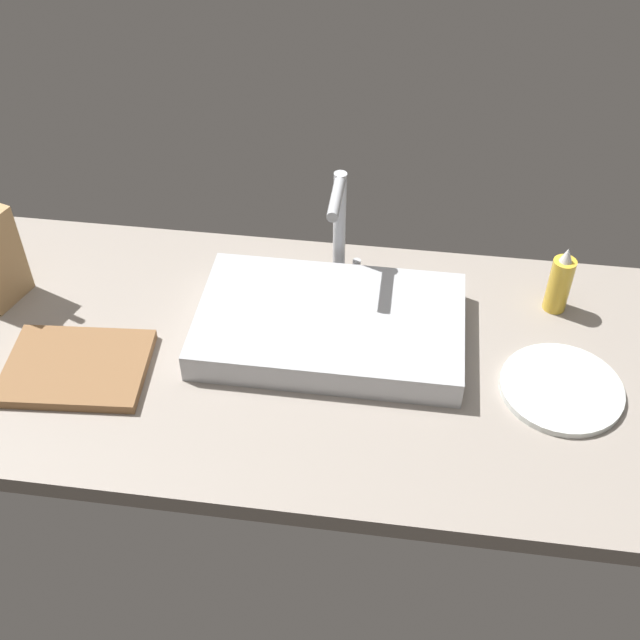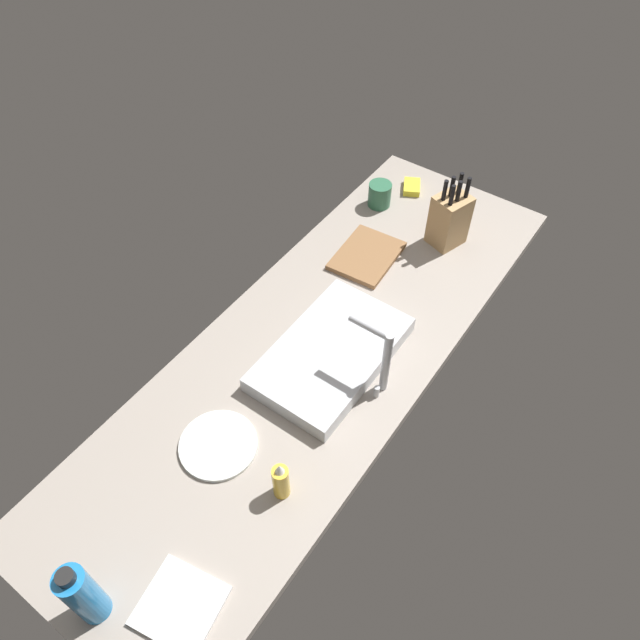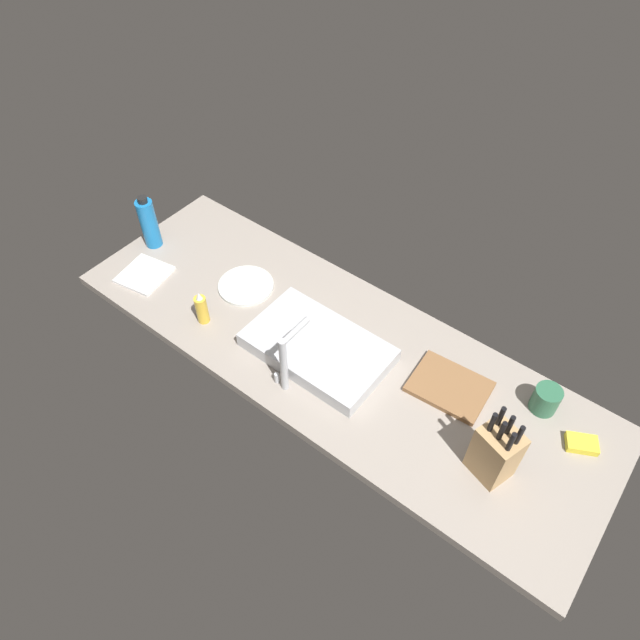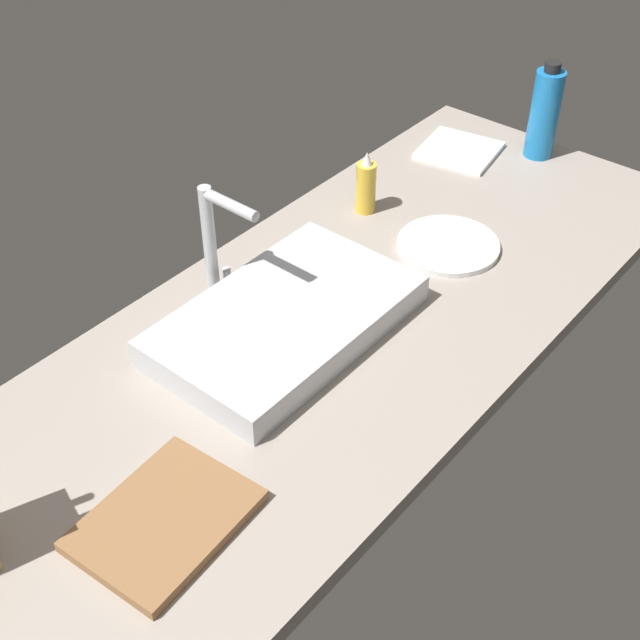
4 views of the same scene
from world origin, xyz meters
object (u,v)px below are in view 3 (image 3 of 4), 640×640
at_px(soap_bottle, 202,309).
at_px(dish_sponge, 582,444).
at_px(faucet, 286,358).
at_px(knife_block, 496,452).
at_px(dinner_plate, 246,286).
at_px(water_bottle, 149,223).
at_px(sink_basin, 318,347).
at_px(cutting_board, 449,387).
at_px(coffee_mug, 546,399).
at_px(dish_towel, 144,275).

xyz_separation_m(soap_bottle, dish_sponge, (-1.24, -0.34, -0.05)).
distance_m(faucet, knife_block, 0.66).
bearing_deg(dinner_plate, water_bottle, 6.01).
height_order(sink_basin, faucet, faucet).
bearing_deg(cutting_board, water_bottle, 5.05).
bearing_deg(soap_bottle, water_bottle, -20.17).
relative_size(knife_block, cutting_board, 1.08).
xyz_separation_m(water_bottle, dish_sponge, (-1.68, -0.17, -0.09)).
xyz_separation_m(cutting_board, soap_bottle, (0.83, 0.28, 0.05)).
height_order(dinner_plate, coffee_mug, coffee_mug).
bearing_deg(dish_towel, sink_basin, -171.30).
xyz_separation_m(dinner_plate, dish_sponge, (-1.23, -0.13, 0.01)).
bearing_deg(dish_towel, knife_block, -176.63).
height_order(faucet, knife_block, knife_block).
bearing_deg(sink_basin, knife_block, 177.18).
relative_size(faucet, dish_towel, 1.37).
relative_size(soap_bottle, dinner_plate, 0.67).
distance_m(sink_basin, dinner_plate, 0.41).
bearing_deg(coffee_mug, dinner_plate, 9.39).
height_order(knife_block, dinner_plate, knife_block).
bearing_deg(knife_block, dish_sponge, -110.11).
xyz_separation_m(faucet, dinner_plate, (0.41, -0.24, -0.13)).
xyz_separation_m(sink_basin, faucet, (-0.00, 0.16, 0.11)).
xyz_separation_m(water_bottle, dinner_plate, (-0.45, -0.05, -0.10)).
xyz_separation_m(dish_towel, coffee_mug, (-1.43, -0.37, 0.04)).
bearing_deg(soap_bottle, dish_sponge, -164.71).
xyz_separation_m(sink_basin, knife_block, (-0.65, 0.03, 0.07)).
distance_m(soap_bottle, water_bottle, 0.48).
distance_m(dish_towel, dish_sponge, 1.61).
relative_size(cutting_board, dish_sponge, 2.67).
relative_size(faucet, knife_block, 0.89).
height_order(knife_block, coffee_mug, knife_block).
distance_m(sink_basin, water_bottle, 0.86).
xyz_separation_m(cutting_board, dish_towel, (1.17, 0.26, -0.00)).
xyz_separation_m(sink_basin, dish_sponge, (-0.83, -0.20, -0.02)).
bearing_deg(dinner_plate, coffee_mug, -170.61).
bearing_deg(cutting_board, knife_block, 142.18).
bearing_deg(faucet, cutting_board, -143.97).
height_order(knife_block, soap_bottle, knife_block).
distance_m(cutting_board, water_bottle, 1.28).
bearing_deg(knife_block, soap_bottle, 22.99).
xyz_separation_m(water_bottle, dish_towel, (-0.11, 0.15, -0.10)).
height_order(sink_basin, dinner_plate, sink_basin).
bearing_deg(sink_basin, dinner_plate, -11.18).
bearing_deg(faucet, water_bottle, -12.55).
bearing_deg(water_bottle, cutting_board, -174.95).
distance_m(water_bottle, dish_towel, 0.21).
xyz_separation_m(coffee_mug, dish_sponge, (-0.15, 0.05, -0.03)).
relative_size(dinner_plate, dish_sponge, 2.29).
xyz_separation_m(soap_bottle, water_bottle, (0.45, -0.16, 0.05)).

